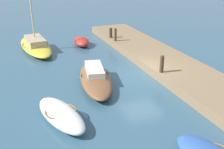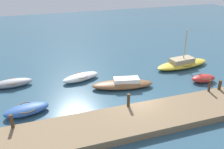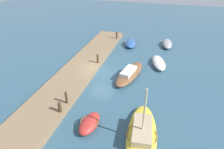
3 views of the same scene
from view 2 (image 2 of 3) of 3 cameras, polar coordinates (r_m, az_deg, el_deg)
The scene contains 12 objects.
ground_plane at distance 19.85m, azimuth 5.96°, elevation -7.19°, with size 84.00×84.00×0.00m, color #33566B.
dock_platform at distance 17.99m, azimuth 9.01°, elevation -10.15°, with size 24.30×3.62×0.55m, color #846B4C.
dinghy_red at distance 24.87m, azimuth 21.06°, elevation -0.86°, with size 2.50×1.41×0.71m.
rowboat_white at distance 23.73m, azimuth -7.49°, elevation -0.62°, with size 4.00×2.25×0.66m.
sailboat_yellow at distance 27.67m, azimuth 16.49°, elevation 2.55°, with size 6.63×2.61×4.26m.
rowboat_grey at distance 24.20m, azimuth -22.74°, elevation -1.90°, with size 3.65×1.52×0.71m.
motorboat_brown at distance 22.14m, azimuth 2.61°, elevation -2.26°, with size 5.92×2.84×0.96m.
rowboat_blue at distance 19.63m, azimuth -19.78°, elevation -7.89°, with size 3.59×2.05×0.70m.
mooring_post_west at distance 17.44m, azimuth -22.89°, elevation -10.27°, with size 0.24×0.24×0.99m, color #47331E.
mooring_post_mid_west at distance 18.33m, azimuth 3.97°, elevation -6.13°, with size 0.24×0.24×1.06m, color #47331E.
mooring_post_mid_east at distance 21.97m, azimuth 22.34°, elevation -2.50°, with size 0.20×0.20×1.06m, color #47331E.
mooring_post_east at distance 22.71m, azimuth 24.42°, elevation -2.29°, with size 0.27×0.27×0.84m, color #47331E.
Camera 2 is at (-7.19, -15.17, 10.59)m, focal length 38.17 mm.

